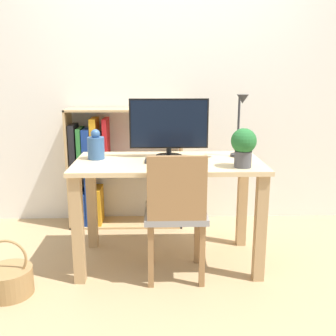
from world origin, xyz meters
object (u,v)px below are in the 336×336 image
Objects in this scene: desk_lamp at (240,119)px; chair at (176,211)px; monitor at (169,126)px; basket at (9,280)px; keyboard at (175,161)px; vase at (96,147)px; bookshelf at (102,170)px; potted_plant at (244,145)px.

chair is (-0.46, -0.33, -0.55)m from desk_lamp.
chair is (0.03, -0.37, -0.50)m from monitor.
desk_lamp is 1.82m from basket.
keyboard is 1.92× the size of vase.
bookshelf is at bearing 69.49° from basket.
vase is at bearing 148.34° from chair.
monitor is at bearing 5.47° from vase.
keyboard is 0.47× the size of chair.
keyboard is at bearing 20.11° from basket.
potted_plant is at bearing -42.73° from bookshelf.
monitor reaches higher than potted_plant.
bookshelf is at bearing 147.71° from desk_lamp.
potted_plant reaches higher than basket.
potted_plant is 0.69× the size of basket.
vase is (-0.51, -0.05, -0.14)m from monitor.
monitor is 2.22× the size of potted_plant.
desk_lamp is 1.78× the size of potted_plant.
basket is at bearing -135.60° from vase.
chair is (0.54, -0.32, -0.36)m from vase.
monitor reaches higher than keyboard.
monitor is at bearing 27.92° from basket.
basket is at bearing -171.98° from potted_plant.
keyboard is 1.02m from bookshelf.
vase is 1.02m from desk_lamp.
basket is (-0.49, -0.48, -0.74)m from vase.
vase is 0.20× the size of bookshelf.
basket is at bearing -161.98° from desk_lamp.
potted_plant is 0.24× the size of bookshelf.
desk_lamp reaches higher than chair.
basket is at bearing -110.51° from bookshelf.
vase is 0.73m from chair.
monitor is at bearing 103.37° from keyboard.
desk_lamp reaches higher than monitor.
vase is 1.01m from basket.
desk_lamp is at bearing 83.42° from potted_plant.
bookshelf is 1.30m from basket.
potted_plant is at bearing 5.07° from chair.
keyboard is 0.36m from chair.
chair is 1.16m from bookshelf.
vase is at bearing 44.40° from basket.
chair is 2.38× the size of basket.
vase is (-0.54, 0.10, 0.08)m from keyboard.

